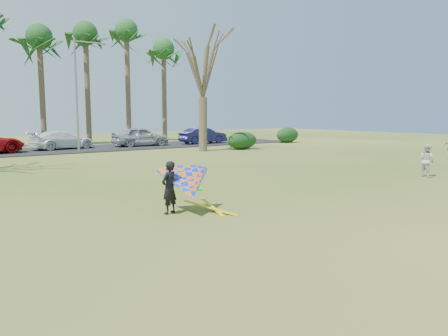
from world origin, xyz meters
TOP-DOWN VIEW (x-y plane):
  - ground at (0.00, 0.00)m, footprint 100.00×100.00m
  - parking_strip at (0.00, 25.00)m, footprint 46.00×7.00m
  - palm_6 at (2.00, 31.00)m, footprint 4.84×4.84m
  - palm_7 at (6.00, 31.00)m, footprint 4.84×4.84m
  - palm_8 at (10.00, 31.00)m, footprint 4.84×4.84m
  - palm_9 at (14.00, 31.00)m, footprint 4.84×4.84m
  - bare_tree_right at (10.00, 18.00)m, footprint 6.27×6.27m
  - streetlight at (2.16, 22.00)m, footprint 2.28×0.18m
  - hedge_near at (13.35, 17.49)m, footprint 2.77×1.26m
  - hedge_far at (21.80, 20.95)m, footprint 2.65×1.25m
  - car_3 at (1.92, 25.55)m, footprint 5.15×2.83m
  - car_4 at (8.20, 24.81)m, footprint 4.84×2.16m
  - car_5 at (14.15, 24.14)m, footprint 4.45×1.60m
  - pedestrian_a at (10.63, 1.04)m, footprint 0.71×0.82m
  - kite_flyer at (-1.81, 1.37)m, footprint 2.13×2.39m

SIDE VIEW (x-z plane):
  - ground at x=0.00m, z-range 0.00..0.00m
  - parking_strip at x=0.00m, z-range 0.00..0.06m
  - hedge_near at x=13.35m, z-range 0.00..1.39m
  - pedestrian_a at x=10.63m, z-range 0.00..1.46m
  - hedge_far at x=21.80m, z-range 0.00..1.47m
  - car_3 at x=1.92m, z-range 0.06..1.47m
  - car_5 at x=14.15m, z-range 0.06..1.52m
  - kite_flyer at x=-1.81m, z-range -0.17..1.85m
  - car_4 at x=8.20m, z-range 0.06..1.68m
  - streetlight at x=2.16m, z-range 0.46..8.46m
  - bare_tree_right at x=10.00m, z-range 1.96..11.17m
  - palm_6 at x=2.00m, z-range 3.75..14.59m
  - palm_9 at x=14.00m, z-range 3.75..14.59m
  - palm_7 at x=6.00m, z-range 4.08..15.62m
  - palm_8 at x=10.00m, z-range 4.40..16.64m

